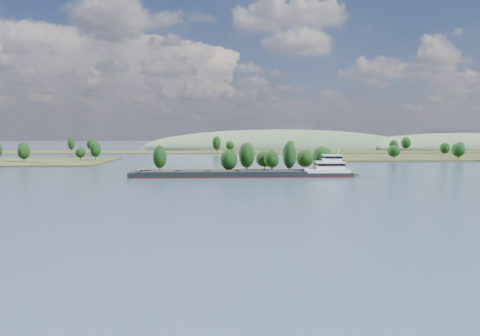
{
  "coord_description": "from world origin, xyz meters",
  "views": [
    {
      "loc": [
        -11.18,
        -35.4,
        18.71
      ],
      "look_at": [
        -3.56,
        130.0,
        6.0
      ],
      "focal_mm": 35.0,
      "sensor_mm": 36.0,
      "label": 1
    }
  ],
  "objects": [
    {
      "name": "ground",
      "position": [
        0.0,
        120.0,
        0.0
      ],
      "size": [
        1800.0,
        1800.0,
        0.0
      ],
      "primitive_type": "plane",
      "color": "#314055",
      "rests_on": "ground"
    },
    {
      "name": "hill_east",
      "position": [
        260.0,
        470.0,
        0.0
      ],
      "size": [
        260.0,
        140.0,
        36.0
      ],
      "primitive_type": "ellipsoid",
      "color": "#435A3E",
      "rests_on": "ground"
    },
    {
      "name": "hill_west",
      "position": [
        60.0,
        500.0,
        0.0
      ],
      "size": [
        320.0,
        160.0,
        44.0
      ],
      "primitive_type": "ellipsoid",
      "color": "#435A3E",
      "rests_on": "ground"
    },
    {
      "name": "cargo_barge",
      "position": [
        5.07,
        159.9,
        1.59
      ],
      "size": [
        93.12,
        12.08,
        12.58
      ],
      "color": "black",
      "rests_on": "ground"
    },
    {
      "name": "tree_island",
      "position": [
        6.62,
        178.42,
        3.93
      ],
      "size": [
        100.0,
        31.41,
        15.24
      ],
      "color": "#2D3417",
      "rests_on": "ground"
    },
    {
      "name": "back_shoreline",
      "position": [
        8.33,
        399.69,
        0.7
      ],
      "size": [
        900.0,
        60.0,
        15.91
      ],
      "color": "#2D3417",
      "rests_on": "ground"
    }
  ]
}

